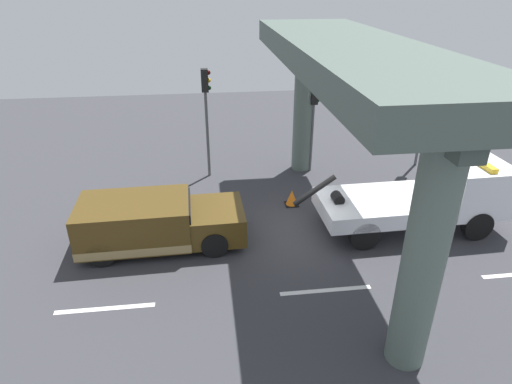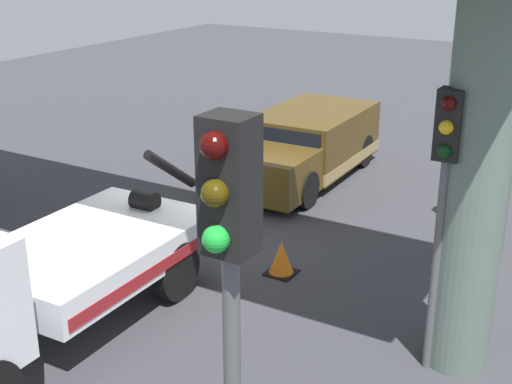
# 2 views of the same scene
# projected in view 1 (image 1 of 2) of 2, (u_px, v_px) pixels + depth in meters

# --- Properties ---
(ground_plane) EXTENTS (60.00, 40.00, 0.10)m
(ground_plane) POSITION_uv_depth(u_px,v_px,m) (302.00, 235.00, 14.84)
(ground_plane) COLOR #38383D
(lane_stripe_west) EXTENTS (2.60, 0.16, 0.01)m
(lane_stripe_west) POSITION_uv_depth(u_px,v_px,m) (105.00, 309.00, 11.49)
(lane_stripe_west) COLOR silver
(lane_stripe_west) RESTS_ON ground
(lane_stripe_mid) EXTENTS (2.60, 0.16, 0.01)m
(lane_stripe_mid) POSITION_uv_depth(u_px,v_px,m) (326.00, 290.00, 12.16)
(lane_stripe_mid) COLOR silver
(lane_stripe_mid) RESTS_ON ground
(tow_truck_white) EXTENTS (7.28, 2.53, 2.46)m
(tow_truck_white) POSITION_uv_depth(u_px,v_px,m) (431.00, 195.00, 14.78)
(tow_truck_white) COLOR white
(tow_truck_white) RESTS_ON ground
(towed_van_green) EXTENTS (5.24, 2.31, 1.58)m
(towed_van_green) POSITION_uv_depth(u_px,v_px,m) (154.00, 223.00, 13.92)
(towed_van_green) COLOR #4C3814
(towed_van_green) RESTS_ON ground
(overpass_structure) EXTENTS (3.60, 13.01, 6.25)m
(overpass_structure) POSITION_uv_depth(u_px,v_px,m) (350.00, 76.00, 12.57)
(overpass_structure) COLOR #596B60
(overpass_structure) RESTS_ON ground
(traffic_light_near) EXTENTS (0.39, 0.32, 4.59)m
(traffic_light_near) POSITION_uv_depth(u_px,v_px,m) (206.00, 100.00, 17.60)
(traffic_light_near) COLOR #515456
(traffic_light_near) RESTS_ON ground
(traffic_light_far) EXTENTS (0.39, 0.32, 3.93)m
(traffic_light_far) POSITION_uv_depth(u_px,v_px,m) (314.00, 108.00, 18.31)
(traffic_light_far) COLOR #515456
(traffic_light_far) RESTS_ON ground
(traffic_light_mid) EXTENTS (0.39, 0.32, 4.68)m
(traffic_light_mid) POSITION_uv_depth(u_px,v_px,m) (428.00, 92.00, 18.63)
(traffic_light_mid) COLOR #515456
(traffic_light_mid) RESTS_ON ground
(traffic_cone_orange) EXTENTS (0.51, 0.51, 0.61)m
(traffic_cone_orange) POSITION_uv_depth(u_px,v_px,m) (292.00, 198.00, 16.54)
(traffic_cone_orange) COLOR orange
(traffic_cone_orange) RESTS_ON ground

